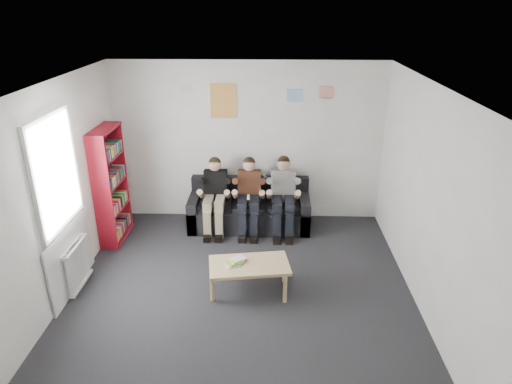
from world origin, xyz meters
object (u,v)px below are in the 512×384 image
sofa (249,210)px  person_middle (249,196)px  person_right (283,196)px  coffee_table (249,267)px  bookshelf (111,185)px  person_left (215,196)px

sofa → person_middle: bearing=-90.0°
sofa → person_middle: person_middle is taller
person_middle → person_right: 0.56m
coffee_table → person_middle: (-0.08, 1.73, 0.25)m
person_right → sofa: bearing=157.7°
bookshelf → person_right: (2.67, 0.32, -0.29)m
bookshelf → person_left: bookshelf is taller
bookshelf → person_left: bearing=13.4°
person_left → person_right: (1.12, -0.00, 0.01)m
person_middle → sofa: bearing=90.0°
sofa → person_middle: size_ratio=1.63×
sofa → bookshelf: 2.27m
sofa → person_right: bearing=-18.8°
person_left → person_right: person_right is taller
sofa → person_right: (0.56, -0.19, 0.34)m
coffee_table → sofa: bearing=92.4°
sofa → bookshelf: (-2.12, -0.51, 0.63)m
person_middle → person_right: size_ratio=0.98×
person_left → person_middle: (0.56, -0.00, 0.00)m
coffee_table → person_right: 1.81m
person_middle → person_right: person_right is taller
sofa → person_left: (-0.56, -0.19, 0.33)m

